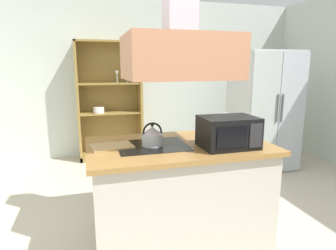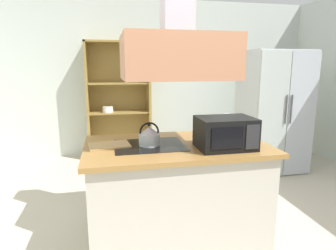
% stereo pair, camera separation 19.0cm
% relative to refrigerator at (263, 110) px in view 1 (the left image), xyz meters
% --- Properties ---
extents(ground_plane, '(7.80, 7.80, 0.00)m').
position_rel_refrigerator_xyz_m(ground_plane, '(-1.70, -1.64, -0.90)').
color(ground_plane, '#C0B5A0').
extents(wall_back, '(6.00, 0.12, 2.70)m').
position_rel_refrigerator_xyz_m(wall_back, '(-1.70, 1.36, 0.45)').
color(wall_back, silver).
rests_on(wall_back, ground).
extents(kitchen_island, '(1.59, 0.95, 0.90)m').
position_rel_refrigerator_xyz_m(kitchen_island, '(-1.86, -1.50, -0.44)').
color(kitchen_island, beige).
rests_on(kitchen_island, ground).
extents(range_hood, '(0.90, 0.70, 1.24)m').
position_rel_refrigerator_xyz_m(range_hood, '(-1.86, -1.50, 0.86)').
color(range_hood, '#B97955').
extents(refrigerator, '(0.90, 0.78, 1.79)m').
position_rel_refrigerator_xyz_m(refrigerator, '(0.00, 0.00, 0.00)').
color(refrigerator, '#B7BDBF').
rests_on(refrigerator, ground).
extents(dish_cabinet, '(1.07, 0.40, 1.97)m').
position_rel_refrigerator_xyz_m(dish_cabinet, '(-2.24, 1.15, -0.02)').
color(dish_cabinet, olive).
rests_on(dish_cabinet, ground).
extents(kettle, '(0.18, 0.18, 0.20)m').
position_rel_refrigerator_xyz_m(kettle, '(-2.10, -1.50, 0.09)').
color(kettle, '#B0BABC').
rests_on(kettle, kitchen_island).
extents(cutting_board, '(0.37, 0.28, 0.02)m').
position_rel_refrigerator_xyz_m(cutting_board, '(-2.44, -1.46, 0.01)').
color(cutting_board, tan).
rests_on(cutting_board, kitchen_island).
extents(microwave, '(0.46, 0.35, 0.26)m').
position_rel_refrigerator_xyz_m(microwave, '(-1.49, -1.71, 0.13)').
color(microwave, black).
rests_on(microwave, kitchen_island).
extents(wine_glass_on_counter, '(0.08, 0.08, 0.21)m').
position_rel_refrigerator_xyz_m(wine_glass_on_counter, '(-1.26, -1.24, 0.16)').
color(wine_glass_on_counter, silver).
rests_on(wine_glass_on_counter, kitchen_island).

